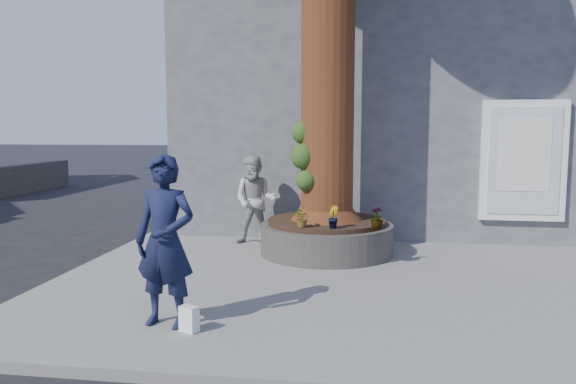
# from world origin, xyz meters

# --- Properties ---
(ground) EXTENTS (120.00, 120.00, 0.00)m
(ground) POSITION_xyz_m (0.00, 0.00, 0.00)
(ground) COLOR black
(ground) RESTS_ON ground
(pavement) EXTENTS (9.00, 8.00, 0.12)m
(pavement) POSITION_xyz_m (1.50, 1.00, 0.06)
(pavement) COLOR slate
(pavement) RESTS_ON ground
(yellow_line) EXTENTS (0.10, 30.00, 0.01)m
(yellow_line) POSITION_xyz_m (-3.05, 1.00, 0.00)
(yellow_line) COLOR yellow
(yellow_line) RESTS_ON ground
(stone_shop) EXTENTS (10.30, 8.30, 6.30)m
(stone_shop) POSITION_xyz_m (2.50, 7.20, 3.16)
(stone_shop) COLOR #535559
(stone_shop) RESTS_ON ground
(planter) EXTENTS (2.30, 2.30, 0.60)m
(planter) POSITION_xyz_m (0.80, 2.00, 0.41)
(planter) COLOR black
(planter) RESTS_ON pavement
(man) EXTENTS (0.75, 0.54, 1.90)m
(man) POSITION_xyz_m (-0.68, -1.82, 1.07)
(man) COLOR #121732
(man) RESTS_ON pavement
(woman) EXTENTS (0.85, 0.68, 1.66)m
(woman) POSITION_xyz_m (-0.59, 2.58, 0.95)
(woman) COLOR #B3B0AB
(woman) RESTS_ON pavement
(shopping_bag) EXTENTS (0.23, 0.19, 0.28)m
(shopping_bag) POSITION_xyz_m (-0.37, -1.98, 0.26)
(shopping_bag) COLOR white
(shopping_bag) RESTS_ON pavement
(plant_a) EXTENTS (0.24, 0.24, 0.38)m
(plant_a) POSITION_xyz_m (1.16, 2.17, 0.91)
(plant_a) COLOR gray
(plant_a) RESTS_ON planter
(plant_b) EXTENTS (0.24, 0.24, 0.36)m
(plant_b) POSITION_xyz_m (0.96, 1.15, 0.90)
(plant_b) COLOR gray
(plant_b) RESTS_ON planter
(plant_c) EXTENTS (0.28, 0.28, 0.37)m
(plant_c) POSITION_xyz_m (1.65, 1.15, 0.90)
(plant_c) COLOR gray
(plant_c) RESTS_ON planter
(plant_d) EXTENTS (0.36, 0.37, 0.31)m
(plant_d) POSITION_xyz_m (0.48, 1.15, 0.87)
(plant_d) COLOR gray
(plant_d) RESTS_ON planter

